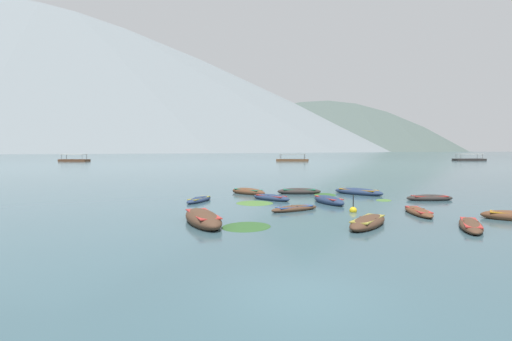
% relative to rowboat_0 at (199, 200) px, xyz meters
% --- Properties ---
extents(ground_plane, '(6000.00, 6000.00, 0.00)m').
position_rel_rowboat_0_xyz_m(ground_plane, '(4.50, 1482.60, -0.13)').
color(ground_plane, '#385660').
extents(mountain_1, '(2331.97, 2331.97, 592.61)m').
position_rel_rowboat_0_xyz_m(mountain_1, '(-682.48, 1377.89, 296.17)').
color(mountain_1, slate).
rests_on(mountain_1, ground).
extents(mountain_2, '(959.81, 959.81, 279.64)m').
position_rel_rowboat_0_xyz_m(mountain_2, '(-305.62, 1447.87, 139.69)').
color(mountain_2, slate).
rests_on(mountain_2, ground).
extents(mountain_3, '(1070.91, 1070.91, 421.92)m').
position_rel_rowboat_0_xyz_m(mountain_3, '(225.74, 1340.44, 210.83)').
color(mountain_3, '#4C5B56').
rests_on(mountain_3, ground).
extents(rowboat_0, '(1.97, 3.32, 0.42)m').
position_rel_rowboat_0_xyz_m(rowboat_0, '(0.00, 0.00, 0.00)').
color(rowboat_0, navy).
rests_on(rowboat_0, ground).
extents(rowboat_1, '(3.96, 4.03, 0.63)m').
position_rel_rowboat_0_xyz_m(rowboat_1, '(12.50, 4.09, 0.06)').
color(rowboat_1, navy).
rests_on(rowboat_1, ground).
extents(rowboat_2, '(3.19, 3.78, 0.61)m').
position_rel_rowboat_0_xyz_m(rowboat_2, '(8.98, -8.96, 0.06)').
color(rowboat_2, '#4C3323').
rests_on(rowboat_2, ground).
extents(rowboat_3, '(3.27, 3.13, 0.62)m').
position_rel_rowboat_0_xyz_m(rowboat_3, '(3.49, 4.56, 0.06)').
color(rowboat_3, brown).
rests_on(rowboat_3, ground).
extents(rowboat_4, '(2.10, 3.71, 0.64)m').
position_rel_rowboat_0_xyz_m(rowboat_4, '(8.88, -1.13, 0.07)').
color(rowboat_4, navy).
rests_on(rowboat_4, ground).
extents(rowboat_5, '(2.89, 4.79, 0.82)m').
position_rel_rowboat_0_xyz_m(rowboat_5, '(1.11, -8.09, 0.12)').
color(rowboat_5, '#4C3323').
rests_on(rowboat_5, ground).
extents(rowboat_6, '(3.08, 3.04, 0.51)m').
position_rel_rowboat_0_xyz_m(rowboat_6, '(5.11, 0.77, 0.03)').
color(rowboat_6, navy).
rests_on(rowboat_6, ground).
extents(rowboat_7, '(3.29, 2.37, 0.40)m').
position_rel_rowboat_0_xyz_m(rowboat_7, '(6.15, -4.18, -0.00)').
color(rowboat_7, '#4C3323').
rests_on(rowboat_7, ground).
extents(rowboat_8, '(3.37, 1.13, 0.51)m').
position_rel_rowboat_0_xyz_m(rowboat_8, '(16.51, 0.23, 0.03)').
color(rowboat_8, '#2D2826').
rests_on(rowboat_8, ground).
extents(rowboat_9, '(2.44, 3.78, 0.46)m').
position_rel_rowboat_0_xyz_m(rowboat_9, '(13.56, -9.60, 0.01)').
color(rowboat_9, '#4C3323').
rests_on(rowboat_9, ground).
extents(rowboat_10, '(1.25, 3.57, 0.44)m').
position_rel_rowboat_0_xyz_m(rowboat_10, '(12.95, -5.66, 0.01)').
color(rowboat_10, brown).
rests_on(rowboat_10, ground).
extents(rowboat_11, '(3.66, 1.37, 0.59)m').
position_rel_rowboat_0_xyz_m(rowboat_11, '(7.71, 4.65, 0.05)').
color(rowboat_11, '#2D2826').
rests_on(rowboat_11, ground).
extents(ferry_0, '(10.40, 4.12, 2.54)m').
position_rel_rowboat_0_xyz_m(ferry_0, '(80.58, 101.70, 0.31)').
color(ferry_0, '#2D2826').
rests_on(ferry_0, ground).
extents(ferry_1, '(10.76, 5.49, 2.54)m').
position_rel_rowboat_0_xyz_m(ferry_1, '(19.11, 97.32, 0.31)').
color(ferry_1, brown).
rests_on(ferry_1, ground).
extents(ferry_2, '(9.66, 4.79, 2.54)m').
position_rel_rowboat_0_xyz_m(ferry_2, '(-50.74, 96.47, 0.31)').
color(ferry_2, brown).
rests_on(ferry_2, ground).
extents(mooring_buoy, '(0.43, 0.43, 1.11)m').
position_rel_rowboat_0_xyz_m(mooring_buoy, '(9.50, -4.79, -0.03)').
color(mooring_buoy, yellow).
rests_on(mooring_buoy, ground).
extents(weed_patch_0, '(1.94, 2.59, 0.14)m').
position_rel_rowboat_0_xyz_m(weed_patch_0, '(9.67, 3.71, -0.13)').
color(weed_patch_0, '#2D5628').
rests_on(weed_patch_0, ground).
extents(weed_patch_1, '(3.22, 3.31, 0.14)m').
position_rel_rowboat_0_xyz_m(weed_patch_1, '(3.23, -8.91, -0.13)').
color(weed_patch_1, '#2D5628').
rests_on(weed_patch_1, ground).
extents(weed_patch_2, '(2.58, 2.62, 0.14)m').
position_rel_rowboat_0_xyz_m(weed_patch_2, '(3.86, -0.92, -0.13)').
color(weed_patch_2, '#477033').
rests_on(weed_patch_2, ground).
extents(weed_patch_3, '(1.58, 1.68, 0.14)m').
position_rel_rowboat_0_xyz_m(weed_patch_3, '(13.16, 0.23, -0.13)').
color(weed_patch_3, '#477033').
rests_on(weed_patch_3, ground).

